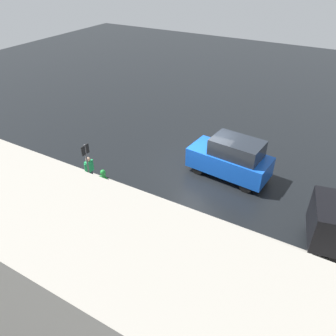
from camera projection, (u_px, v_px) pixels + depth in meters
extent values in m
plane|color=black|center=(199.00, 174.00, 16.37)|extent=(60.00, 60.00, 0.00)
cube|color=gray|center=(155.00, 224.00, 13.32)|extent=(24.00, 3.20, 0.04)
cube|color=blue|center=(229.00, 162.00, 15.83)|extent=(4.04, 2.05, 0.99)
cube|color=#1E232B|center=(237.00, 148.00, 15.19)|extent=(2.47, 1.70, 0.77)
cylinder|color=black|center=(198.00, 168.00, 16.23)|extent=(0.62, 0.27, 0.60)
cylinder|color=black|center=(212.00, 156.00, 17.21)|extent=(0.62, 0.27, 0.60)
cylinder|color=black|center=(246.00, 186.00, 15.00)|extent=(0.62, 0.27, 0.60)
cylinder|color=black|center=(258.00, 172.00, 15.97)|extent=(0.62, 0.27, 0.60)
cylinder|color=black|center=(336.00, 223.00, 12.82)|extent=(0.84, 0.44, 0.80)
cylinder|color=#197A2D|center=(104.00, 179.00, 15.49)|extent=(0.22, 0.22, 0.62)
sphere|color=#197A2D|center=(103.00, 172.00, 15.29)|extent=(0.26, 0.26, 0.26)
cylinder|color=#197A2D|center=(106.00, 178.00, 15.38)|extent=(0.10, 0.09, 0.09)
cylinder|color=#197A2D|center=(101.00, 176.00, 15.52)|extent=(0.10, 0.09, 0.09)
cylinder|color=#2D2D2D|center=(104.00, 183.00, 15.65)|extent=(0.31, 0.31, 0.06)
cube|color=#1E8C4C|center=(89.00, 166.00, 15.63)|extent=(0.25, 0.37, 0.55)
sphere|color=tan|center=(88.00, 159.00, 15.42)|extent=(0.22, 0.22, 0.22)
cylinder|color=#1E1E2D|center=(92.00, 174.00, 15.97)|extent=(0.13, 0.13, 0.45)
cylinder|color=#1E1E2D|center=(89.00, 176.00, 15.84)|extent=(0.13, 0.13, 0.45)
cylinder|color=#1E8C4C|center=(92.00, 164.00, 15.80)|extent=(0.09, 0.09, 0.50)
cylinder|color=#1E8C4C|center=(86.00, 169.00, 15.46)|extent=(0.09, 0.09, 0.50)
cylinder|color=#B7BABF|center=(298.00, 309.00, 9.62)|extent=(0.04, 0.04, 1.05)
cylinder|color=#B7BABF|center=(244.00, 285.00, 10.31)|extent=(0.04, 0.04, 1.05)
cylinder|color=#B7BABF|center=(196.00, 264.00, 11.00)|extent=(0.04, 0.04, 1.05)
cylinder|color=#B7BABF|center=(154.00, 246.00, 11.69)|extent=(0.04, 0.04, 1.05)
cylinder|color=#B7BABF|center=(116.00, 229.00, 12.38)|extent=(0.04, 0.04, 1.05)
cylinder|color=#B7BABF|center=(83.00, 214.00, 13.07)|extent=(0.04, 0.04, 1.05)
cylinder|color=#B7BABF|center=(174.00, 245.00, 11.08)|extent=(8.36, 0.04, 0.04)
cylinder|color=#B7BABF|center=(174.00, 254.00, 11.31)|extent=(8.36, 0.04, 0.04)
cylinder|color=#4C4C51|center=(88.00, 168.00, 14.64)|extent=(0.07, 0.07, 2.40)
cube|color=black|center=(85.00, 150.00, 14.11)|extent=(0.04, 0.44, 0.44)
cube|color=gray|center=(39.00, 282.00, 7.74)|extent=(12.99, 2.40, 5.54)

